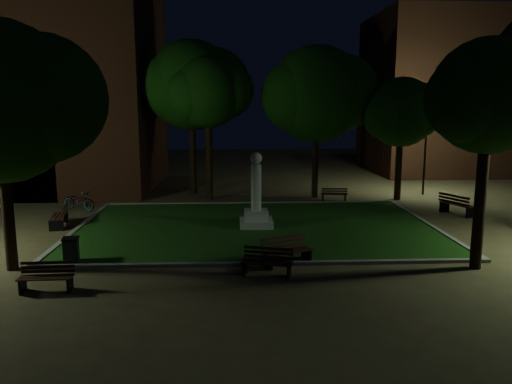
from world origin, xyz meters
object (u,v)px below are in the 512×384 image
bench_west_near (47,278)px  bench_far_side (334,195)px  bench_right_side (457,205)px  trash_bin (71,251)px  bench_near_right (287,251)px  bench_near_left (267,263)px  bench_left_side (60,217)px  bicycle (79,201)px  monument (256,206)px

bench_west_near → bench_far_side: size_ratio=1.06×
bench_west_near → bench_right_side: bench_right_side is taller
trash_bin → bench_near_right: bearing=-3.1°
bench_far_side → bench_near_right: bearing=76.1°
bench_near_left → bench_west_near: 6.49m
bench_west_near → bench_far_side: bench_west_near is taller
bench_west_near → bench_right_side: size_ratio=0.80×
bench_left_side → bench_near_right: bearing=48.0°
trash_bin → bicycle: bicycle is taller
bench_far_side → bench_right_side: bearing=151.1°
bench_left_side → trash_bin: bench_left_side is taller
monument → bench_right_side: size_ratio=1.67×
bench_west_near → bench_right_side: (16.16, 9.20, 0.08)m
trash_bin → bench_far_side: bearing=43.2°
bench_left_side → bench_right_side: bearing=83.7°
bench_near_left → bench_west_near: size_ratio=1.10×
monument → trash_bin: 7.93m
bench_near_right → bench_west_near: size_ratio=1.17×
bench_right_side → trash_bin: 17.58m
bench_right_side → bench_far_side: size_ratio=1.33×
bench_right_side → bicycle: bearing=60.2°
bench_near_right → bench_right_side: (9.02, 7.13, 0.03)m
monument → bench_near_left: monument is taller
bench_left_side → bench_far_side: bench_left_side is taller
bench_near_left → bench_near_right: bench_near_right is taller
bench_near_left → bench_far_side: (4.50, 11.83, -0.05)m
bench_left_side → bicycle: 3.42m
bench_near_right → bench_west_near: (-7.14, -2.08, -0.05)m
bench_far_side → trash_bin: trash_bin is taller
bench_near_left → trash_bin: bearing=-177.6°
bench_near_left → trash_bin: 6.67m
bench_west_near → bicycle: bearing=99.7°
bench_near_left → bench_west_near: bearing=-156.0°
bench_near_right → bench_far_side: 11.37m
bench_right_side → bicycle: size_ratio=1.02×
bench_west_near → bicycle: bicycle is taller
bench_near_right → bench_far_side: (3.78, 10.72, -0.08)m
bicycle → bench_near_right: bearing=-109.1°
bench_near_left → bench_far_side: size_ratio=1.16×
bench_near_left → bench_right_side: bearing=55.6°
bench_right_side → bench_far_side: bearing=31.5°
trash_bin → bicycle: size_ratio=0.48×
bench_near_right → bench_west_near: bearing=172.6°
bench_near_right → bench_left_side: 10.86m
bench_right_side → bench_west_near: bearing=95.6°
bench_near_left → bench_far_side: 12.65m
bench_left_side → bicycle: bearing=172.6°
bench_west_near → trash_bin: size_ratio=1.70×
bench_right_side → bicycle: (-18.55, 1.86, 0.03)m
bench_right_side → trash_bin: size_ratio=2.14×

